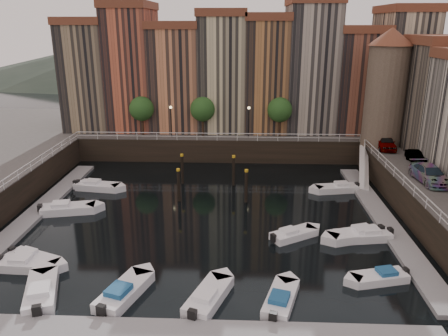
{
  "coord_description": "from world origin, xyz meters",
  "views": [
    {
      "loc": [
        3.16,
        -37.83,
        17.11
      ],
      "look_at": [
        1.39,
        4.0,
        3.28
      ],
      "focal_mm": 35.0,
      "sensor_mm": 36.0,
      "label": 1
    }
  ],
  "objects_px": {
    "boat_left_1": "(32,258)",
    "boat_left_2": "(67,209)",
    "boat_left_0": "(27,265)",
    "car_a": "(385,143)",
    "mooring_pilings": "(210,178)",
    "car_b": "(418,158)",
    "corner_tower": "(386,86)",
    "gangway": "(364,165)",
    "car_c": "(429,175)"
  },
  "relations": [
    {
      "from": "boat_left_1",
      "to": "boat_left_2",
      "type": "height_order",
      "value": "boat_left_2"
    },
    {
      "from": "boat_left_0",
      "to": "car_a",
      "type": "bearing_deg",
      "value": 37.74
    },
    {
      "from": "mooring_pilings",
      "to": "car_b",
      "type": "xyz_separation_m",
      "value": [
        21.93,
        1.46,
        2.02
      ]
    },
    {
      "from": "boat_left_1",
      "to": "corner_tower",
      "type": "bearing_deg",
      "value": 58.23
    },
    {
      "from": "corner_tower",
      "to": "gangway",
      "type": "xyz_separation_m",
      "value": [
        -2.9,
        -4.5,
        -8.28
      ]
    },
    {
      "from": "boat_left_1",
      "to": "car_a",
      "type": "height_order",
      "value": "car_a"
    },
    {
      "from": "mooring_pilings",
      "to": "boat_left_1",
      "type": "bearing_deg",
      "value": -129.74
    },
    {
      "from": "corner_tower",
      "to": "boat_left_2",
      "type": "height_order",
      "value": "corner_tower"
    },
    {
      "from": "boat_left_1",
      "to": "boat_left_2",
      "type": "bearing_deg",
      "value": 117.12
    },
    {
      "from": "corner_tower",
      "to": "boat_left_0",
      "type": "relative_size",
      "value": 2.99
    },
    {
      "from": "car_a",
      "to": "car_c",
      "type": "bearing_deg",
      "value": -82.01
    },
    {
      "from": "mooring_pilings",
      "to": "car_a",
      "type": "distance_m",
      "value": 21.54
    },
    {
      "from": "corner_tower",
      "to": "boat_left_2",
      "type": "xyz_separation_m",
      "value": [
        -33.39,
        -14.78,
        -9.79
      ]
    },
    {
      "from": "gangway",
      "to": "car_a",
      "type": "height_order",
      "value": "car_a"
    },
    {
      "from": "gangway",
      "to": "boat_left_0",
      "type": "relative_size",
      "value": 1.8
    },
    {
      "from": "mooring_pilings",
      "to": "car_c",
      "type": "distance_m",
      "value": 21.35
    },
    {
      "from": "gangway",
      "to": "car_b",
      "type": "bearing_deg",
      "value": -32.92
    },
    {
      "from": "corner_tower",
      "to": "car_a",
      "type": "height_order",
      "value": "corner_tower"
    },
    {
      "from": "gangway",
      "to": "car_b",
      "type": "relative_size",
      "value": 2.04
    },
    {
      "from": "mooring_pilings",
      "to": "car_b",
      "type": "bearing_deg",
      "value": 3.82
    },
    {
      "from": "corner_tower",
      "to": "car_c",
      "type": "xyz_separation_m",
      "value": [
        0.65,
        -13.26,
        -6.42
      ]
    },
    {
      "from": "mooring_pilings",
      "to": "boat_left_0",
      "type": "bearing_deg",
      "value": -127.79
    },
    {
      "from": "gangway",
      "to": "mooring_pilings",
      "type": "height_order",
      "value": "gangway"
    },
    {
      "from": "car_b",
      "to": "car_c",
      "type": "distance_m",
      "value": 5.85
    },
    {
      "from": "boat_left_1",
      "to": "boat_left_2",
      "type": "distance_m",
      "value": 9.17
    },
    {
      "from": "corner_tower",
      "to": "car_a",
      "type": "relative_size",
      "value": 2.92
    },
    {
      "from": "corner_tower",
      "to": "car_c",
      "type": "height_order",
      "value": "corner_tower"
    },
    {
      "from": "car_a",
      "to": "car_c",
      "type": "height_order",
      "value": "car_a"
    },
    {
      "from": "gangway",
      "to": "boat_left_0",
      "type": "distance_m",
      "value": 35.89
    },
    {
      "from": "boat_left_2",
      "to": "car_b",
      "type": "height_order",
      "value": "car_b"
    },
    {
      "from": "car_c",
      "to": "car_a",
      "type": "bearing_deg",
      "value": 88.42
    },
    {
      "from": "car_a",
      "to": "boat_left_1",
      "type": "bearing_deg",
      "value": -140.97
    },
    {
      "from": "mooring_pilings",
      "to": "car_b",
      "type": "height_order",
      "value": "car_b"
    },
    {
      "from": "boat_left_1",
      "to": "car_c",
      "type": "relative_size",
      "value": 0.82
    },
    {
      "from": "gangway",
      "to": "car_c",
      "type": "xyz_separation_m",
      "value": [
        3.55,
        -8.76,
        1.86
      ]
    },
    {
      "from": "boat_left_2",
      "to": "car_c",
      "type": "height_order",
      "value": "car_c"
    },
    {
      "from": "mooring_pilings",
      "to": "car_c",
      "type": "height_order",
      "value": "car_c"
    },
    {
      "from": "boat_left_1",
      "to": "car_b",
      "type": "bearing_deg",
      "value": 47.46
    },
    {
      "from": "boat_left_0",
      "to": "boat_left_2",
      "type": "distance_m",
      "value": 10.09
    },
    {
      "from": "mooring_pilings",
      "to": "boat_left_2",
      "type": "relative_size",
      "value": 1.4
    },
    {
      "from": "boat_left_0",
      "to": "car_c",
      "type": "height_order",
      "value": "car_c"
    },
    {
      "from": "corner_tower",
      "to": "car_b",
      "type": "xyz_separation_m",
      "value": [
        1.77,
        -7.52,
        -6.52
      ]
    },
    {
      "from": "mooring_pilings",
      "to": "car_c",
      "type": "relative_size",
      "value": 1.39
    },
    {
      "from": "mooring_pilings",
      "to": "car_a",
      "type": "xyz_separation_m",
      "value": [
        20.22,
        7.08,
        2.15
      ]
    },
    {
      "from": "gangway",
      "to": "mooring_pilings",
      "type": "distance_m",
      "value": 17.83
    },
    {
      "from": "gangway",
      "to": "mooring_pilings",
      "type": "xyz_separation_m",
      "value": [
        -17.26,
        -4.49,
        -0.27
      ]
    },
    {
      "from": "car_c",
      "to": "boat_left_2",
      "type": "bearing_deg",
      "value": 178.02
    },
    {
      "from": "boat_left_1",
      "to": "car_a",
      "type": "xyz_separation_m",
      "value": [
        32.63,
        22.01,
        3.47
      ]
    },
    {
      "from": "corner_tower",
      "to": "gangway",
      "type": "relative_size",
      "value": 1.66
    },
    {
      "from": "boat_left_0",
      "to": "boat_left_1",
      "type": "relative_size",
      "value": 1.05
    }
  ]
}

